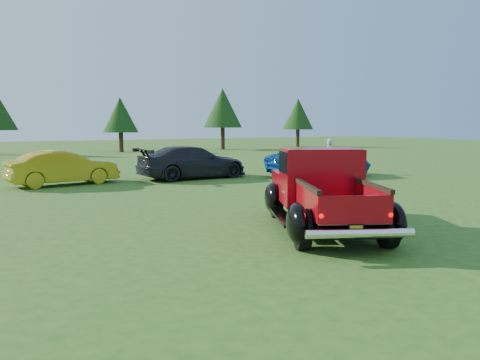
{
  "coord_description": "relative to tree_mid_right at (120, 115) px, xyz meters",
  "views": [
    {
      "loc": [
        -4.21,
        -7.74,
        2.2
      ],
      "look_at": [
        0.26,
        0.2,
        1.12
      ],
      "focal_mm": 35.0,
      "sensor_mm": 36.0,
      "label": 1
    }
  ],
  "objects": [
    {
      "name": "tree_mid_right",
      "position": [
        0.0,
        0.0,
        0.0
      ],
      "size": [
        2.82,
        2.82,
        4.4
      ],
      "color": "#332114",
      "rests_on": "ground"
    },
    {
      "name": "show_car_blue",
      "position": [
        2.54,
        -22.03,
        -2.34
      ],
      "size": [
        4.8,
        2.69,
        1.27
      ],
      "primitive_type": "imported",
      "rotation": [
        0.0,
        0.0,
        1.44
      ],
      "color": "#0D4197",
      "rests_on": "ground"
    },
    {
      "name": "tree_east",
      "position": [
        9.0,
        -0.5,
        0.68
      ],
      "size": [
        3.46,
        3.46,
        5.4
      ],
      "color": "#332114",
      "rests_on": "ground"
    },
    {
      "name": "show_car_grey",
      "position": [
        -2.5,
        -20.07,
        -2.31
      ],
      "size": [
        4.69,
        2.12,
        1.33
      ],
      "primitive_type": "imported",
      "rotation": [
        0.0,
        0.0,
        1.63
      ],
      "color": "black",
      "rests_on": "ground"
    },
    {
      "name": "show_car_yellow",
      "position": [
        -7.5,
        -19.71,
        -2.34
      ],
      "size": [
        4.01,
        1.96,
        1.27
      ],
      "primitive_type": "imported",
      "rotation": [
        0.0,
        0.0,
        1.74
      ],
      "color": "#AB9416",
      "rests_on": "ground"
    },
    {
      "name": "ground",
      "position": [
        -6.0,
        -30.0,
        -2.97
      ],
      "size": [
        120.0,
        120.0,
        0.0
      ],
      "primitive_type": "plane",
      "color": "#2B5819",
      "rests_on": "ground"
    },
    {
      "name": "spectator",
      "position": [
        3.75,
        -21.2,
        -2.19
      ],
      "size": [
        0.68,
        0.59,
        1.56
      ],
      "primitive_type": "imported",
      "rotation": [
        0.0,
        0.0,
        3.6
      ],
      "color": "beige",
      "rests_on": "ground"
    },
    {
      "name": "pickup_truck",
      "position": [
        -3.81,
        -29.9,
        -2.17
      ],
      "size": [
        3.59,
        4.85,
        1.7
      ],
      "rotation": [
        0.0,
        0.0,
        -0.43
      ],
      "color": "black",
      "rests_on": "ground"
    },
    {
      "name": "tree_far_east",
      "position": [
        18.0,
        0.5,
        0.27
      ],
      "size": [
        3.07,
        3.07,
        4.8
      ],
      "color": "#332114",
      "rests_on": "ground"
    }
  ]
}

